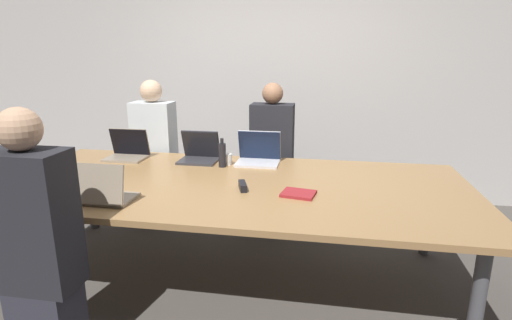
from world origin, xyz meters
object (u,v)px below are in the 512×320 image
object	(u,v)px
laptop_far_midleft	(200,152)
stapler	(243,186)
person_far_center	(272,158)
person_near_left	(37,246)
laptop_near_left	(105,192)
bottle_far_center	(222,155)
laptop_far_left	(128,150)
laptop_far_center	(259,154)
person_far_left	(155,153)
cup_far_midleft	(227,159)

from	to	relation	value
laptop_far_midleft	stapler	bearing A→B (deg)	-52.40
person_far_center	person_near_left	size ratio (longest dim) A/B	0.99
laptop_far_midleft	laptop_near_left	distance (m)	1.11
bottle_far_center	laptop_far_left	size ratio (longest dim) A/B	0.69
laptop_far_center	person_far_left	xyz separation A→B (m)	(-1.11, 0.39, -0.13)
bottle_far_center	laptop_near_left	xyz separation A→B (m)	(-0.51, -0.92, -0.03)
laptop_far_center	laptop_near_left	distance (m)	1.35
person_near_left	stapler	bearing A→B (deg)	-135.24
person_far_center	laptop_far_left	bearing A→B (deg)	-158.32
cup_far_midleft	person_near_left	xyz separation A→B (m)	(-0.64, -1.49, -0.10)
bottle_far_center	laptop_far_left	world-z (taller)	laptop_far_left
stapler	cup_far_midleft	bearing A→B (deg)	94.56
person_far_left	laptop_far_midleft	world-z (taller)	person_far_left
person_far_center	laptop_far_left	xyz separation A→B (m)	(-1.23, -0.49, 0.14)
laptop_far_center	laptop_far_left	bearing A→B (deg)	-177.76
laptop_far_center	laptop_far_left	distance (m)	1.17
person_far_center	stapler	distance (m)	1.15
laptop_far_center	person_near_left	xyz separation A→B (m)	(-0.89, -1.59, -0.13)
person_far_center	person_far_left	world-z (taller)	person_far_left
person_far_left	person_near_left	world-z (taller)	same
laptop_far_midleft	bottle_far_center	bearing A→B (deg)	-32.03
person_far_left	stapler	distance (m)	1.56
laptop_far_left	person_far_left	xyz separation A→B (m)	(0.06, 0.43, -0.13)
cup_far_midleft	person_near_left	distance (m)	1.62
laptop_far_left	laptop_far_midleft	world-z (taller)	same
person_near_left	laptop_near_left	bearing A→B (deg)	-102.18
person_far_left	laptop_far_midleft	size ratio (longest dim) A/B	4.26
laptop_far_center	laptop_far_left	xyz separation A→B (m)	(-1.17, -0.05, -0.00)
person_far_center	person_far_left	bearing A→B (deg)	-177.33
laptop_far_left	cup_far_midleft	xyz separation A→B (m)	(0.92, -0.06, -0.03)
person_far_center	cup_far_midleft	bearing A→B (deg)	-119.31
cup_far_midleft	stapler	bearing A→B (deg)	-66.72
laptop_far_center	person_near_left	size ratio (longest dim) A/B	0.26
laptop_far_midleft	stapler	distance (m)	0.86
laptop_far_left	person_far_left	size ratio (longest dim) A/B	0.25
laptop_far_center	person_far_left	bearing A→B (deg)	160.77
cup_far_midleft	person_near_left	world-z (taller)	person_near_left
person_far_center	bottle_far_center	world-z (taller)	person_far_center
person_far_center	bottle_far_center	xyz separation A→B (m)	(-0.33, -0.61, 0.17)
person_far_center	laptop_near_left	xyz separation A→B (m)	(-0.84, -1.54, 0.14)
laptop_far_midleft	cup_far_midleft	world-z (taller)	laptop_far_midleft
person_far_left	stapler	bearing A→B (deg)	-44.14
laptop_far_midleft	person_near_left	size ratio (longest dim) A/B	0.23
cup_far_midleft	person_near_left	bearing A→B (deg)	-113.36
laptop_far_center	person_far_center	distance (m)	0.47
person_far_center	person_near_left	xyz separation A→B (m)	(-0.95, -2.03, 0.01)
bottle_far_center	person_far_left	world-z (taller)	person_far_left
bottle_far_center	stapler	bearing A→B (deg)	-61.98
laptop_far_left	stapler	distance (m)	1.35
laptop_far_center	laptop_near_left	xyz separation A→B (m)	(-0.78, -1.10, -0.00)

